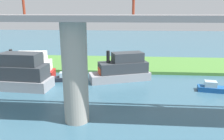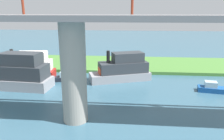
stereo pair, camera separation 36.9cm
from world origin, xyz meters
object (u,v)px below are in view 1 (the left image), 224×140
houseboat_blue (122,69)px  motorboat_red (214,88)px  mooring_post (66,65)px  motorboat_white (67,78)px  pontoon_yellow (15,74)px  bridge_pylon (75,74)px  skiff_small (26,68)px  person_on_bank (79,63)px

houseboat_blue → motorboat_red: 12.60m
mooring_post → motorboat_white: mooring_post is taller
mooring_post → pontoon_yellow: pontoon_yellow is taller
bridge_pylon → motorboat_red: (-15.67, -8.96, -4.13)m
mooring_post → skiff_small: skiff_small is taller
person_on_bank → motorboat_red: size_ratio=0.33×
bridge_pylon → mooring_post: bridge_pylon is taller
pontoon_yellow → motorboat_red: bearing=-178.6°
motorboat_red → pontoon_yellow: bearing=1.4°
skiff_small → pontoon_yellow: 4.43m
person_on_bank → mooring_post: person_on_bank is taller
person_on_bank → skiff_small: 8.66m
bridge_pylon → motorboat_red: bearing=-150.3°
bridge_pylon → houseboat_blue: size_ratio=0.99×
bridge_pylon → houseboat_blue: (-3.77, -12.92, -2.94)m
mooring_post → motorboat_red: bearing=159.3°
houseboat_blue → pontoon_yellow: size_ratio=0.89×
mooring_post → motorboat_white: size_ratio=0.27×
skiff_small → pontoon_yellow: pontoon_yellow is taller
motorboat_white → mooring_post: bearing=-72.1°
person_on_bank → motorboat_white: bearing=86.3°
skiff_small → motorboat_white: size_ratio=2.22×
bridge_pylon → skiff_small: bearing=-49.9°
bridge_pylon → pontoon_yellow: bridge_pylon is taller
skiff_small → person_on_bank: bearing=-142.6°
bridge_pylon → houseboat_blue: bridge_pylon is taller
bridge_pylon → motorboat_red: size_ratio=2.17×
mooring_post → motorboat_white: (-1.65, 5.11, -0.58)m
skiff_small → motorboat_white: bearing=173.6°
person_on_bank → pontoon_yellow: bearing=56.5°
bridge_pylon → motorboat_white: bearing=-70.5°
skiff_small → bridge_pylon: bearing=130.1°
bridge_pylon → houseboat_blue: 13.77m
person_on_bank → bridge_pylon: bearing=102.1°
bridge_pylon → mooring_post: (5.90, -17.12, -3.57)m
person_on_bank → houseboat_blue: 9.18m
pontoon_yellow → houseboat_blue: bearing=-161.9°
motorboat_red → motorboat_white: 20.16m
houseboat_blue → motorboat_white: houseboat_blue is taller
skiff_small → pontoon_yellow: size_ratio=0.86×
houseboat_blue → motorboat_white: size_ratio=2.30×
houseboat_blue → motorboat_white: 8.16m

